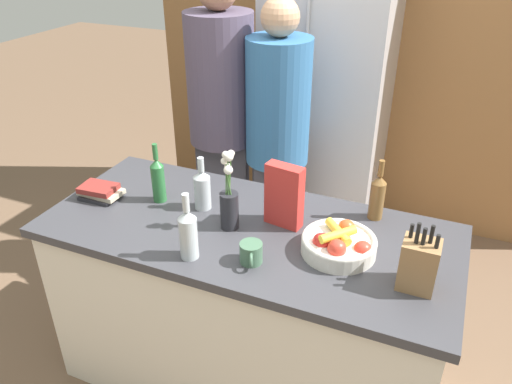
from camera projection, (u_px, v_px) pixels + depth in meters
The scene contains 16 objects.
ground_plane at pixel (249, 372), 2.52m from camera, with size 14.00×14.00×0.00m, color brown.
kitchen_island at pixel (248, 306), 2.31m from camera, with size 1.74×0.77×0.88m.
back_wall_wood at pixel (357, 37), 3.35m from camera, with size 2.94×0.12×2.60m.
refrigerator at pixel (327, 95), 3.24m from camera, with size 0.76×0.62×1.99m.
fruit_bowl at pixel (338, 243), 1.91m from camera, with size 0.29×0.29×0.11m.
knife_block at pixel (419, 264), 1.72m from camera, with size 0.13×0.11×0.27m.
flower_vase at pixel (229, 202), 2.03m from camera, with size 0.08×0.08×0.35m.
cereal_box at pixel (284, 196), 2.05m from camera, with size 0.17×0.08×0.27m.
coffee_mug at pixel (251, 253), 1.86m from camera, with size 0.09×0.12×0.08m.
book_stack at pixel (100, 192), 2.29m from camera, with size 0.20×0.13×0.06m.
bottle_oil at pixel (202, 189), 2.18m from camera, with size 0.07×0.07×0.25m.
bottle_vinegar at pixel (158, 179), 2.23m from camera, with size 0.06×0.06×0.28m.
bottle_wine at pixel (377, 196), 2.11m from camera, with size 0.06×0.06×0.27m.
bottle_water at pixel (188, 233), 1.86m from camera, with size 0.07×0.07×0.28m.
person_at_sink at pixel (222, 117), 2.86m from camera, with size 0.37×0.37×1.80m.
person_in_blue at pixel (277, 138), 2.75m from camera, with size 0.35×0.35×1.69m.
Camera 1 is at (0.72, -1.59, 2.04)m, focal length 35.00 mm.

